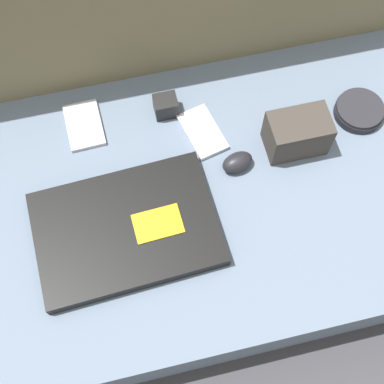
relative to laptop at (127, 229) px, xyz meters
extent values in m
plane|color=#38383D|center=(0.14, 0.04, -0.17)|extent=(8.00, 8.00, 0.00)
cube|color=slate|center=(0.14, 0.04, -0.09)|extent=(1.11, 0.61, 0.16)
cube|color=#756B4C|center=(0.14, 0.45, 0.09)|extent=(1.11, 0.20, 0.54)
cube|color=black|center=(0.00, 0.00, 0.00)|extent=(0.35, 0.25, 0.03)
cube|color=orange|center=(0.06, -0.01, 0.02)|extent=(0.09, 0.06, 0.00)
ellipsoid|color=black|center=(0.24, 0.09, 0.00)|extent=(0.07, 0.05, 0.04)
cylinder|color=black|center=(0.52, 0.15, -0.01)|extent=(0.10, 0.10, 0.02)
cylinder|color=#232328|center=(0.52, 0.15, 0.01)|extent=(0.10, 0.10, 0.01)
cube|color=silver|center=(0.19, 0.18, -0.01)|extent=(0.09, 0.13, 0.01)
cube|color=#B7B7BC|center=(-0.05, 0.25, -0.01)|extent=(0.08, 0.11, 0.01)
cube|color=#38332D|center=(0.37, 0.11, 0.03)|extent=(0.12, 0.08, 0.09)
cube|color=black|center=(0.13, 0.25, 0.01)|extent=(0.05, 0.04, 0.04)
camera|label=1|loc=(0.04, -0.36, 0.95)|focal=50.00mm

